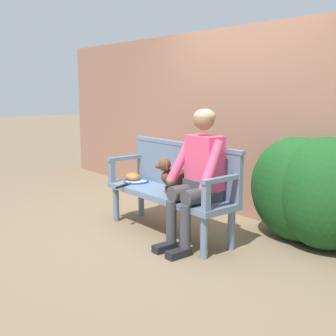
{
  "coord_description": "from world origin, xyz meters",
  "views": [
    {
      "loc": [
        3.45,
        -2.78,
        1.52
      ],
      "look_at": [
        0.0,
        0.0,
        0.71
      ],
      "focal_mm": 46.9,
      "sensor_mm": 36.0,
      "label": 1
    }
  ],
  "objects": [
    {
      "name": "bench_armrest_left_end",
      "position": [
        -0.77,
        -0.09,
        0.66
      ],
      "size": [
        0.06,
        0.48,
        0.28
      ],
      "color": "slate",
      "rests_on": "garden_bench"
    },
    {
      "name": "hedge_bush_far_left",
      "position": [
        0.96,
        0.87,
        0.52
      ],
      "size": [
        1.04,
        0.66,
        1.05
      ],
      "primitive_type": "ellipsoid",
      "color": "#194C1E",
      "rests_on": "ground"
    },
    {
      "name": "dog_on_bench",
      "position": [
        0.09,
        -0.02,
        0.64
      ],
      "size": [
        0.26,
        0.37,
        0.37
      ],
      "color": "brown",
      "rests_on": "garden_bench"
    },
    {
      "name": "person_seated",
      "position": [
        0.47,
        -0.01,
        0.73
      ],
      "size": [
        0.56,
        0.64,
        1.33
      ],
      "color": "black",
      "rests_on": "ground"
    },
    {
      "name": "garden_bench",
      "position": [
        0.0,
        0.0,
        0.39
      ],
      "size": [
        1.63,
        0.48,
        0.46
      ],
      "color": "slate",
      "rests_on": "ground"
    },
    {
      "name": "baseball_glove",
      "position": [
        -0.7,
        0.04,
        0.5
      ],
      "size": [
        0.27,
        0.24,
        0.09
      ],
      "primitive_type": "ellipsoid",
      "rotation": [
        0.0,
        0.0,
        -0.36
      ],
      "color": "#9E6B2D",
      "rests_on": "garden_bench"
    },
    {
      "name": "ground_plane",
      "position": [
        0.0,
        0.0,
        0.0
      ],
      "size": [
        40.0,
        40.0,
        0.0
      ],
      "primitive_type": "plane",
      "color": "#7A664C"
    },
    {
      "name": "brick_garden_fence",
      "position": [
        0.0,
        1.25,
        1.11
      ],
      "size": [
        8.0,
        0.3,
        2.22
      ],
      "primitive_type": "cube",
      "color": "#936651",
      "rests_on": "ground"
    },
    {
      "name": "bench_backrest",
      "position": [
        0.0,
        0.21,
        0.71
      ],
      "size": [
        1.67,
        0.06,
        0.5
      ],
      "color": "slate",
      "rests_on": "garden_bench"
    },
    {
      "name": "hedge_bush_mid_left",
      "position": [
        1.26,
        0.88,
        0.54
      ],
      "size": [
        0.97,
        0.78,
        1.07
      ],
      "primitive_type": "ellipsoid",
      "color": "#194C1E",
      "rests_on": "ground"
    },
    {
      "name": "tennis_racket",
      "position": [
        -0.59,
        -0.01,
        0.46
      ],
      "size": [
        0.39,
        0.57,
        0.03
      ],
      "color": "blue",
      "rests_on": "garden_bench"
    },
    {
      "name": "bench_armrest_right_end",
      "position": [
        0.77,
        -0.09,
        0.66
      ],
      "size": [
        0.06,
        0.48,
        0.28
      ],
      "color": "slate",
      "rests_on": "garden_bench"
    }
  ]
}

